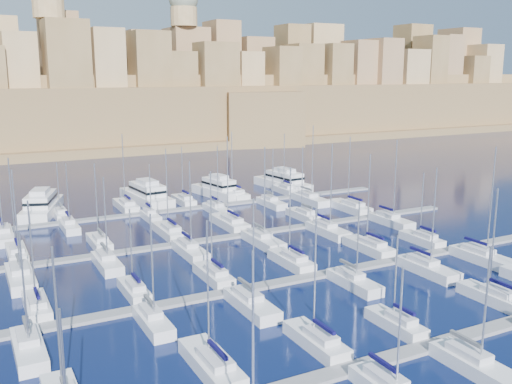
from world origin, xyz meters
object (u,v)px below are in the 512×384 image
motor_yacht_a (42,205)px  motor_yacht_b (147,194)px  motor_yacht_c (218,189)px  motor_yacht_d (283,181)px  sailboat_2 (317,341)px  sailboat_4 (492,296)px

motor_yacht_a → motor_yacht_b: bearing=0.4°
motor_yacht_c → motor_yacht_d: size_ratio=0.88×
motor_yacht_c → motor_yacht_d: bearing=3.4°
sailboat_2 → motor_yacht_a: sailboat_2 is taller
motor_yacht_b → motor_yacht_c: 15.62m
motor_yacht_a → motor_yacht_c: size_ratio=1.20×
sailboat_2 → motor_yacht_a: 72.50m
motor_yacht_c → motor_yacht_d: 17.25m
sailboat_4 → sailboat_2: bearing=179.9°
motor_yacht_d → sailboat_4: bearing=-99.8°
sailboat_2 → motor_yacht_d: (36.95, 70.23, 0.98)m
sailboat_4 → motor_yacht_d: bearing=80.2°
motor_yacht_b → motor_yacht_a: bearing=-179.6°
sailboat_2 → motor_yacht_d: size_ratio=0.84×
sailboat_2 → sailboat_4: sailboat_2 is taller
motor_yacht_c → motor_yacht_a: bearing=177.9°
motor_yacht_b → motor_yacht_c: size_ratio=1.20×
motor_yacht_a → motor_yacht_b: size_ratio=1.00×
motor_yacht_a → motor_yacht_b: same height
sailboat_4 → motor_yacht_b: size_ratio=0.78×
motor_yacht_b → motor_yacht_c: same height
motor_yacht_a → motor_yacht_d: bearing=-0.3°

